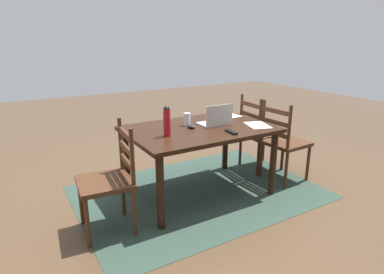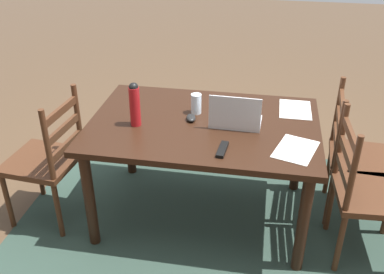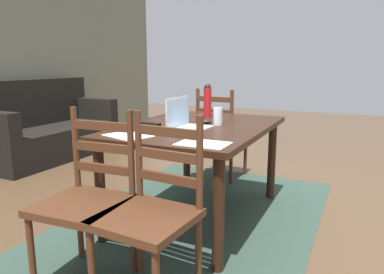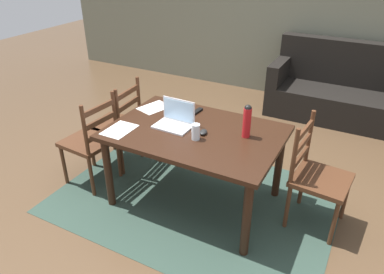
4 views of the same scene
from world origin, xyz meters
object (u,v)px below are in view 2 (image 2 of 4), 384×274
object	(u,v)px
dining_table	(204,135)
laptop	(235,118)
chair_right_far	(48,160)
chair_left_near	(357,157)
tv_remote	(222,149)
chair_left_far	(367,192)
drinking_glass	(196,104)
computer_mouse	(191,118)
water_bottle	(135,103)

from	to	relation	value
dining_table	laptop	distance (m)	0.25
chair_right_far	chair_left_near	distance (m)	2.09
chair_right_far	dining_table	bearing A→B (deg)	-168.69
dining_table	chair_left_near	xyz separation A→B (m)	(-1.02, -0.20, -0.19)
chair_left_near	tv_remote	xyz separation A→B (m)	(0.87, 0.53, 0.28)
dining_table	chair_left_far	distance (m)	1.06
chair_left_near	drinking_glass	distance (m)	1.15
chair_left_far	chair_right_far	size ratio (longest dim) A/B	1.00
chair_left_far	chair_left_near	world-z (taller)	same
laptop	tv_remote	xyz separation A→B (m)	(0.04, 0.32, -0.05)
chair_right_far	laptop	xyz separation A→B (m)	(-1.23, -0.19, 0.33)
dining_table	drinking_glass	bearing A→B (deg)	-60.82
drinking_glass	tv_remote	xyz separation A→B (m)	(-0.23, 0.46, -0.06)
chair_left_far	drinking_glass	size ratio (longest dim) A/B	7.04
computer_mouse	water_bottle	bearing A→B (deg)	6.48
computer_mouse	laptop	bearing A→B (deg)	160.32
chair_right_far	laptop	size ratio (longest dim) A/B	2.91
water_bottle	tv_remote	xyz separation A→B (m)	(-0.58, 0.22, -0.14)
chair_left_near	laptop	world-z (taller)	laptop
dining_table	laptop	world-z (taller)	laptop
chair_left_far	computer_mouse	distance (m)	1.17
chair_right_far	chair_left_near	bearing A→B (deg)	-168.71
laptop	drinking_glass	distance (m)	0.31
water_bottle	tv_remote	bearing A→B (deg)	158.86
chair_left_near	computer_mouse	xyz separation A→B (m)	(1.11, 0.19, 0.29)
chair_right_far	tv_remote	bearing A→B (deg)	174.00
water_bottle	drinking_glass	distance (m)	0.43
laptop	water_bottle	bearing A→B (deg)	8.53
computer_mouse	tv_remote	world-z (taller)	computer_mouse
drinking_glass	tv_remote	distance (m)	0.52
water_bottle	chair_left_near	bearing A→B (deg)	-167.91
water_bottle	drinking_glass	world-z (taller)	water_bottle
chair_left_near	laptop	bearing A→B (deg)	14.73
chair_left_near	computer_mouse	size ratio (longest dim) A/B	9.50
chair_right_far	tv_remote	xyz separation A→B (m)	(-1.18, 0.12, 0.28)
dining_table	chair_right_far	world-z (taller)	chair_right_far
chair_left_near	chair_left_far	bearing A→B (deg)	89.99
laptop	chair_right_far	bearing A→B (deg)	8.94
chair_left_far	computer_mouse	world-z (taller)	chair_left_far
water_bottle	chair_right_far	bearing A→B (deg)	9.37
tv_remote	chair_left_far	bearing A→B (deg)	12.97
laptop	water_bottle	size ratio (longest dim) A/B	1.13
dining_table	drinking_glass	distance (m)	0.22
dining_table	water_bottle	bearing A→B (deg)	14.05
chair_left_far	tv_remote	xyz separation A→B (m)	(0.87, 0.13, 0.28)
dining_table	chair_left_near	world-z (taller)	chair_left_near
dining_table	laptop	size ratio (longest dim) A/B	4.51
chair_left_far	computer_mouse	bearing A→B (deg)	-11.26
chair_left_far	chair_left_near	bearing A→B (deg)	-90.01
laptop	computer_mouse	distance (m)	0.29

